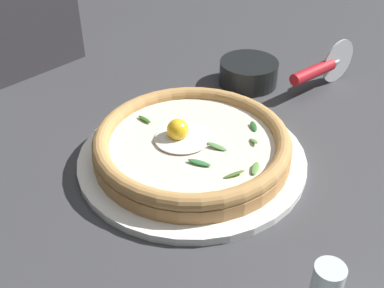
{
  "coord_description": "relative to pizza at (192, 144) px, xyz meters",
  "views": [
    {
      "loc": [
        -0.3,
        -0.54,
        0.44
      ],
      "look_at": [
        -0.05,
        -0.03,
        0.03
      ],
      "focal_mm": 45.32,
      "sensor_mm": 36.0,
      "label": 1
    }
  ],
  "objects": [
    {
      "name": "pizza_plate",
      "position": [
        0.0,
        -0.0,
        -0.03
      ],
      "size": [
        0.33,
        0.33,
        0.01
      ],
      "primitive_type": "cylinder",
      "color": "white",
      "rests_on": "ground"
    },
    {
      "name": "side_bowl",
      "position": [
        0.2,
        0.16,
        -0.01
      ],
      "size": [
        0.11,
        0.11,
        0.04
      ],
      "primitive_type": "cylinder",
      "color": "black",
      "rests_on": "ground"
    },
    {
      "name": "ground_plane",
      "position": [
        0.05,
        0.03,
        -0.05
      ],
      "size": [
        2.4,
        2.4,
        0.03
      ],
      "primitive_type": "cube",
      "color": "#38383C",
      "rests_on": "ground"
    },
    {
      "name": "pizza_cutter",
      "position": [
        0.31,
        0.09,
        0.01
      ],
      "size": [
        0.16,
        0.04,
        0.08
      ],
      "color": "silver",
      "rests_on": "ground"
    },
    {
      "name": "pizza",
      "position": [
        0.0,
        0.0,
        0.0
      ],
      "size": [
        0.29,
        0.29,
        0.06
      ],
      "color": "tan",
      "rests_on": "pizza_plate"
    }
  ]
}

